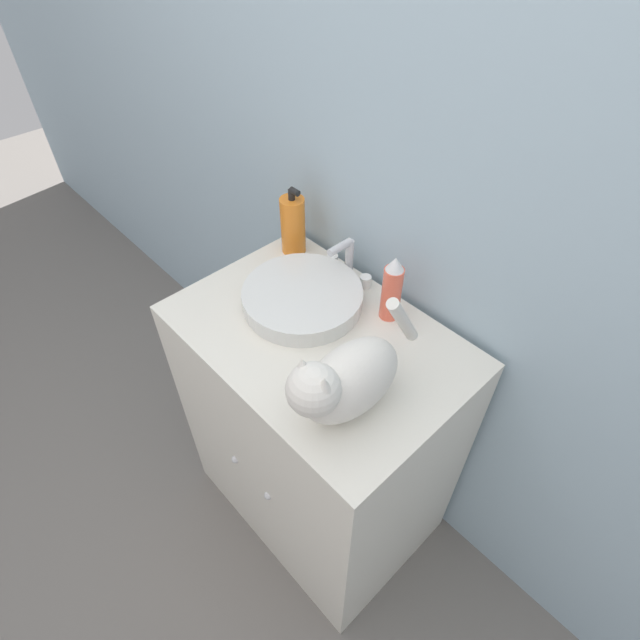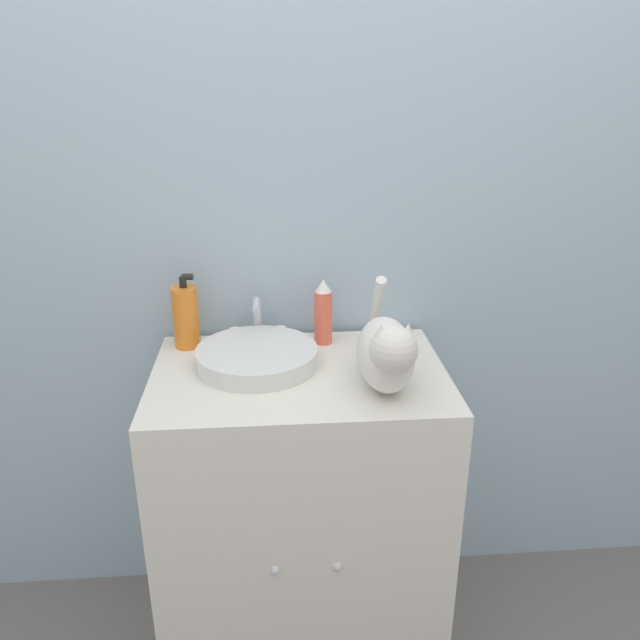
{
  "view_description": "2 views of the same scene",
  "coord_description": "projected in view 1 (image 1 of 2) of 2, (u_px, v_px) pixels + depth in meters",
  "views": [
    {
      "loc": [
        0.64,
        -0.33,
        1.84
      ],
      "look_at": [
        0.04,
        0.24,
        1.01
      ],
      "focal_mm": 28.0,
      "sensor_mm": 36.0,
      "label": 1
    },
    {
      "loc": [
        -0.06,
        -1.2,
        1.64
      ],
      "look_at": [
        0.05,
        0.25,
        1.06
      ],
      "focal_mm": 35.0,
      "sensor_mm": 36.0,
      "label": 2
    }
  ],
  "objects": [
    {
      "name": "vanity_cabinet",
      "position": [
        318.0,
        432.0,
        1.6
      ],
      "size": [
        0.77,
        0.54,
        0.91
      ],
      "color": "silver",
      "rests_on": "ground_plane"
    },
    {
      "name": "soap_bottle",
      "position": [
        293.0,
        225.0,
        1.46
      ],
      "size": [
        0.07,
        0.07,
        0.22
      ],
      "color": "orange",
      "rests_on": "vanity_cabinet"
    },
    {
      "name": "wall_back",
      "position": [
        411.0,
        172.0,
        1.18
      ],
      "size": [
        6.0,
        0.05,
        2.5
      ],
      "color": "#9EB7C6",
      "rests_on": "ground_plane"
    },
    {
      "name": "spray_bottle",
      "position": [
        392.0,
        289.0,
        1.26
      ],
      "size": [
        0.05,
        0.05,
        0.19
      ],
      "color": "#EF6047",
      "rests_on": "vanity_cabinet"
    },
    {
      "name": "ground_plane",
      "position": [
        265.0,
        544.0,
        1.79
      ],
      "size": [
        8.0,
        8.0,
        0.0
      ],
      "primitive_type": "plane",
      "color": "slate"
    },
    {
      "name": "sink_basin",
      "position": [
        302.0,
        297.0,
        1.34
      ],
      "size": [
        0.32,
        0.32,
        0.05
      ],
      "color": "silver",
      "rests_on": "vanity_cabinet"
    },
    {
      "name": "faucet",
      "position": [
        347.0,
        261.0,
        1.4
      ],
      "size": [
        0.16,
        0.09,
        0.13
      ],
      "color": "silver",
      "rests_on": "vanity_cabinet"
    },
    {
      "name": "cat",
      "position": [
        345.0,
        380.0,
        1.04
      ],
      "size": [
        0.14,
        0.37,
        0.25
      ],
      "rotation": [
        0.0,
        0.0,
        -1.6
      ],
      "color": "silver",
      "rests_on": "vanity_cabinet"
    }
  ]
}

